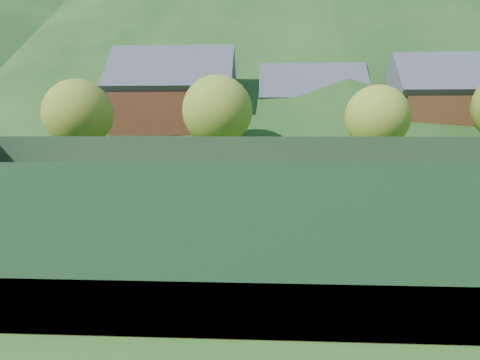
{
  "coord_description": "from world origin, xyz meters",
  "views": [
    {
      "loc": [
        0.14,
        -18.9,
        3.58
      ],
      "look_at": [
        -0.87,
        0.0,
        1.3
      ],
      "focal_mm": 32.0,
      "sensor_mm": 36.0,
      "label": 1
    }
  ],
  "objects_px": {
    "student_a": "(326,188)",
    "student_d": "(428,189)",
    "ball_hopper": "(83,210)",
    "coach": "(156,197)",
    "chalet_mid": "(311,117)",
    "tennis_net": "(259,197)",
    "chalet_right": "(443,113)",
    "student_c": "(371,184)",
    "student_b": "(299,184)",
    "chalet_left": "(174,110)"
  },
  "relations": [
    {
      "from": "coach",
      "to": "chalet_mid",
      "type": "bearing_deg",
      "value": 59.08
    },
    {
      "from": "tennis_net",
      "to": "chalet_mid",
      "type": "bearing_deg",
      "value": 79.99
    },
    {
      "from": "coach",
      "to": "tennis_net",
      "type": "height_order",
      "value": "coach"
    },
    {
      "from": "student_a",
      "to": "chalet_left",
      "type": "relative_size",
      "value": 0.1
    },
    {
      "from": "student_b",
      "to": "ball_hopper",
      "type": "xyz_separation_m",
      "value": [
        -8.11,
        -7.5,
        -0.01
      ]
    },
    {
      "from": "student_b",
      "to": "tennis_net",
      "type": "relative_size",
      "value": 0.12
    },
    {
      "from": "student_b",
      "to": "student_d",
      "type": "height_order",
      "value": "student_b"
    },
    {
      "from": "student_d",
      "to": "tennis_net",
      "type": "height_order",
      "value": "student_d"
    },
    {
      "from": "student_a",
      "to": "chalet_mid",
      "type": "height_order",
      "value": "chalet_mid"
    },
    {
      "from": "chalet_left",
      "to": "chalet_mid",
      "type": "bearing_deg",
      "value": 14.04
    },
    {
      "from": "student_c",
      "to": "student_b",
      "type": "bearing_deg",
      "value": -4.76
    },
    {
      "from": "student_b",
      "to": "chalet_left",
      "type": "xyz_separation_m",
      "value": [
        -12.02,
        27.08,
        4.87
      ]
    },
    {
      "from": "chalet_left",
      "to": "tennis_net",
      "type": "bearing_deg",
      "value": -71.57
    },
    {
      "from": "student_d",
      "to": "chalet_mid",
      "type": "height_order",
      "value": "chalet_mid"
    },
    {
      "from": "ball_hopper",
      "to": "coach",
      "type": "bearing_deg",
      "value": 44.59
    },
    {
      "from": "student_d",
      "to": "student_a",
      "type": "bearing_deg",
      "value": -13.93
    },
    {
      "from": "student_b",
      "to": "student_c",
      "type": "bearing_deg",
      "value": 168.92
    },
    {
      "from": "coach",
      "to": "student_b",
      "type": "bearing_deg",
      "value": 26.51
    },
    {
      "from": "chalet_left",
      "to": "ball_hopper",
      "type": "bearing_deg",
      "value": -83.55
    },
    {
      "from": "student_b",
      "to": "chalet_right",
      "type": "height_order",
      "value": "chalet_right"
    },
    {
      "from": "student_a",
      "to": "chalet_right",
      "type": "xyz_separation_m",
      "value": [
        16.76,
        27.93,
        4.57
      ]
    },
    {
      "from": "chalet_mid",
      "to": "chalet_left",
      "type": "bearing_deg",
      "value": -165.96
    },
    {
      "from": "student_b",
      "to": "chalet_right",
      "type": "bearing_deg",
      "value": -131.62
    },
    {
      "from": "coach",
      "to": "ball_hopper",
      "type": "bearing_deg",
      "value": -150.99
    },
    {
      "from": "student_c",
      "to": "chalet_right",
      "type": "distance_m",
      "value": 31.16
    },
    {
      "from": "student_d",
      "to": "ball_hopper",
      "type": "relative_size",
      "value": 1.3
    },
    {
      "from": "student_a",
      "to": "tennis_net",
      "type": "xyz_separation_m",
      "value": [
        -3.24,
        -2.07,
        -0.17
      ]
    },
    {
      "from": "coach",
      "to": "student_a",
      "type": "relative_size",
      "value": 1.33
    },
    {
      "from": "student_d",
      "to": "coach",
      "type": "bearing_deg",
      "value": 7.31
    },
    {
      "from": "student_c",
      "to": "tennis_net",
      "type": "height_order",
      "value": "student_c"
    },
    {
      "from": "coach",
      "to": "ball_hopper",
      "type": "relative_size",
      "value": 1.78
    },
    {
      "from": "student_a",
      "to": "ball_hopper",
      "type": "xyz_separation_m",
      "value": [
        -9.33,
        -6.65,
        0.08
      ]
    },
    {
      "from": "coach",
      "to": "student_c",
      "type": "bearing_deg",
      "value": 13.1
    },
    {
      "from": "ball_hopper",
      "to": "chalet_mid",
      "type": "height_order",
      "value": "chalet_mid"
    },
    {
      "from": "student_c",
      "to": "chalet_left",
      "type": "distance_m",
      "value": 31.79
    },
    {
      "from": "chalet_left",
      "to": "chalet_mid",
      "type": "height_order",
      "value": "chalet_left"
    },
    {
      "from": "chalet_left",
      "to": "student_c",
      "type": "bearing_deg",
      "value": -60.23
    },
    {
      "from": "student_a",
      "to": "student_d",
      "type": "bearing_deg",
      "value": -177.62
    },
    {
      "from": "tennis_net",
      "to": "chalet_right",
      "type": "xyz_separation_m",
      "value": [
        20.0,
        30.0,
        4.74
      ]
    },
    {
      "from": "coach",
      "to": "student_b",
      "type": "distance_m",
      "value": 8.14
    },
    {
      "from": "ball_hopper",
      "to": "student_a",
      "type": "bearing_deg",
      "value": 35.47
    },
    {
      "from": "student_d",
      "to": "chalet_right",
      "type": "bearing_deg",
      "value": -126.13
    },
    {
      "from": "ball_hopper",
      "to": "chalet_right",
      "type": "distance_m",
      "value": 43.55
    },
    {
      "from": "student_d",
      "to": "ball_hopper",
      "type": "distance_m",
      "value": 15.68
    },
    {
      "from": "chalet_right",
      "to": "chalet_mid",
      "type": "bearing_deg",
      "value": 164.05
    },
    {
      "from": "coach",
      "to": "student_a",
      "type": "bearing_deg",
      "value": 16.82
    },
    {
      "from": "student_c",
      "to": "tennis_net",
      "type": "xyz_separation_m",
      "value": [
        -5.6,
        -2.73,
        -0.27
      ]
    },
    {
      "from": "student_c",
      "to": "ball_hopper",
      "type": "relative_size",
      "value": 1.54
    },
    {
      "from": "student_b",
      "to": "tennis_net",
      "type": "xyz_separation_m",
      "value": [
        -2.02,
        -2.92,
        -0.25
      ]
    },
    {
      "from": "student_a",
      "to": "student_c",
      "type": "distance_m",
      "value": 2.46
    }
  ]
}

